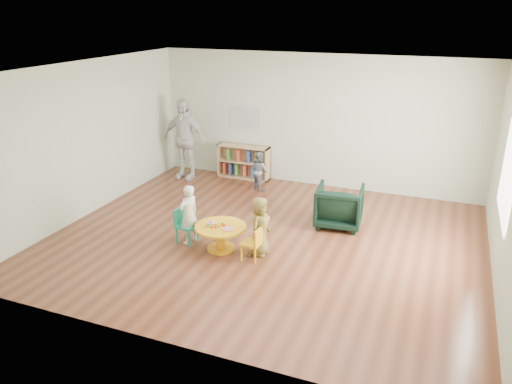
% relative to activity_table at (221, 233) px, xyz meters
% --- Properties ---
extents(room, '(7.10, 7.00, 2.80)m').
position_rel_activity_table_xyz_m(room, '(0.55, 0.60, 1.61)').
color(room, '#5C2E1D').
rests_on(room, ground).
extents(activity_table, '(0.82, 0.82, 0.45)m').
position_rel_activity_table_xyz_m(activity_table, '(0.00, 0.00, 0.00)').
color(activity_table, '#F5B114').
rests_on(activity_table, ground).
extents(kid_chair_left, '(0.34, 0.34, 0.59)m').
position_rel_activity_table_xyz_m(kid_chair_left, '(-0.68, 0.04, 0.03)').
color(kid_chair_left, '#1B9575').
rests_on(kid_chair_left, ground).
extents(kid_chair_right, '(0.30, 0.30, 0.53)m').
position_rel_activity_table_xyz_m(kid_chair_right, '(0.61, -0.12, 0.00)').
color(kid_chair_right, '#F5B114').
rests_on(kid_chair_right, ground).
extents(bookshelf, '(1.20, 0.30, 0.75)m').
position_rel_activity_table_xyz_m(bookshelf, '(-1.07, 3.46, 0.08)').
color(bookshelf, tan).
rests_on(bookshelf, ground).
extents(alphabet_poster, '(0.74, 0.01, 0.54)m').
position_rel_activity_table_xyz_m(alphabet_poster, '(-1.06, 3.59, 1.07)').
color(alphabet_poster, silver).
rests_on(alphabet_poster, ground).
extents(armchair, '(0.86, 0.88, 0.74)m').
position_rel_activity_table_xyz_m(armchair, '(1.55, 1.62, 0.08)').
color(armchair, black).
rests_on(armchair, ground).
extents(child_left, '(0.36, 0.43, 1.01)m').
position_rel_activity_table_xyz_m(child_left, '(-0.58, 0.03, 0.22)').
color(child_left, white).
rests_on(child_left, ground).
extents(child_right, '(0.33, 0.48, 0.95)m').
position_rel_activity_table_xyz_m(child_right, '(0.64, 0.09, 0.19)').
color(child_right, gold).
rests_on(child_right, ground).
extents(toddler, '(0.50, 0.47, 0.82)m').
position_rel_activity_table_xyz_m(toddler, '(-0.46, 2.87, 0.12)').
color(toddler, '#19233F').
rests_on(toddler, ground).
extents(adult_caretaker, '(1.06, 0.46, 1.80)m').
position_rel_activity_table_xyz_m(adult_caretaker, '(-2.29, 2.95, 0.62)').
color(adult_caretaker, silver).
rests_on(adult_caretaker, ground).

